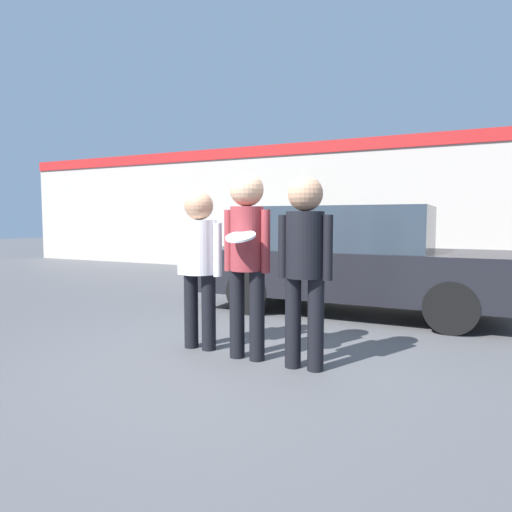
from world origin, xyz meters
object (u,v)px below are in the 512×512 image
at_px(person_middle_with_frisbee, 247,247).
at_px(parked_car_near, 353,260).
at_px(person_left, 199,255).
at_px(person_right, 305,254).
at_px(shrub, 288,244).

distance_m(person_middle_with_frisbee, parked_car_near, 2.77).
relative_size(person_middle_with_frisbee, parked_car_near, 0.42).
bearing_deg(person_left, parked_car_near, 69.07).
distance_m(person_left, person_middle_with_frisbee, 0.63).
relative_size(person_right, shrub, 1.15).
bearing_deg(person_middle_with_frisbee, person_right, -4.12).
height_order(person_left, parked_car_near, person_left).
relative_size(person_left, shrub, 1.08).
bearing_deg(person_middle_with_frisbee, person_left, 170.20).
bearing_deg(shrub, person_left, -76.56).
bearing_deg(person_left, person_right, -6.98).
xyz_separation_m(person_left, person_middle_with_frisbee, (0.62, -0.11, 0.11)).
relative_size(person_middle_with_frisbee, shrub, 1.19).
relative_size(person_middle_with_frisbee, person_right, 1.04).
distance_m(parked_car_near, shrub, 4.63).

